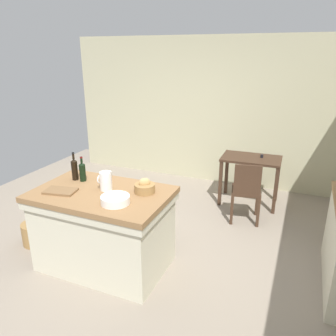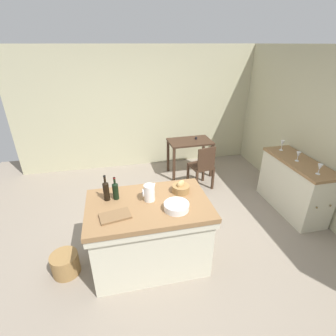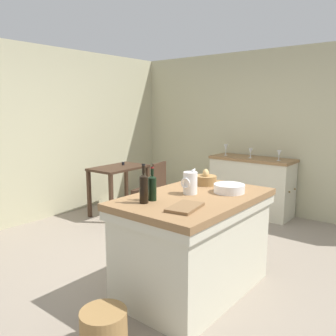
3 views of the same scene
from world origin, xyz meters
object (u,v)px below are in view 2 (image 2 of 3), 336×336
at_px(writing_desk, 190,146).
at_px(bread_basket, 181,188).
at_px(wine_glass_middle, 282,144).
at_px(wicker_hamper, 65,264).
at_px(cutting_board, 115,216).
at_px(pitcher, 149,193).
at_px(wine_glass_left, 298,155).
at_px(island_table, 150,231).
at_px(wine_bottle_amber, 106,190).
at_px(side_cabinet, 294,185).
at_px(wooden_chair, 202,166).
at_px(wine_glass_far_left, 320,167).
at_px(wash_bowl, 177,206).
at_px(wine_bottle_dark, 115,190).

bearing_deg(writing_desk, bread_basket, -110.19).
distance_m(bread_basket, wine_glass_middle, 2.29).
distance_m(writing_desk, wicker_hamper, 3.26).
distance_m(bread_basket, cutting_board, 0.90).
relative_size(bread_basket, wine_glass_middle, 1.22).
xyz_separation_m(pitcher, wine_glass_left, (2.48, 0.59, 0.00)).
height_order(island_table, wine_bottle_amber, wine_bottle_amber).
distance_m(side_cabinet, wine_bottle_amber, 3.12).
bearing_deg(cutting_board, wine_glass_middle, 23.85).
distance_m(wooden_chair, wine_glass_far_left, 1.96).
distance_m(wooden_chair, pitcher, 2.08).
distance_m(wine_glass_far_left, wicker_hamper, 3.68).
xyz_separation_m(side_cabinet, wine_bottle_amber, (-3.03, -0.46, 0.59)).
xyz_separation_m(wash_bowl, bread_basket, (0.14, 0.35, 0.02)).
relative_size(wine_glass_far_left, wine_glass_left, 1.01).
relative_size(wine_glass_left, wine_glass_middle, 0.86).
height_order(island_table, wash_bowl, wash_bowl).
bearing_deg(island_table, wine_glass_far_left, 4.51).
xyz_separation_m(side_cabinet, wine_glass_left, (-0.05, 0.01, 0.56)).
bearing_deg(wash_bowl, side_cabinet, 20.29).
xyz_separation_m(island_table, wine_bottle_amber, (-0.47, 0.18, 0.55)).
height_order(wine_bottle_dark, wine_glass_left, wine_bottle_dark).
xyz_separation_m(wine_bottle_amber, wine_glass_left, (2.97, 0.47, -0.03)).
bearing_deg(wine_bottle_dark, island_table, -26.54).
height_order(pitcher, bread_basket, pitcher).
bearing_deg(pitcher, wicker_hamper, -178.27).
bearing_deg(side_cabinet, pitcher, -167.10).
bearing_deg(island_table, side_cabinet, 14.15).
bearing_deg(bread_basket, wine_glass_middle, 24.43).
xyz_separation_m(bread_basket, cutting_board, (-0.83, -0.34, -0.04)).
bearing_deg(side_cabinet, wine_bottle_dark, -171.02).
bearing_deg(wicker_hamper, wine_bottle_amber, 14.12).
bearing_deg(cutting_board, wash_bowl, -0.87).
xyz_separation_m(side_cabinet, wooden_chair, (-1.27, 0.99, 0.03)).
height_order(wooden_chair, wicker_hamper, wooden_chair).
height_order(wine_bottle_amber, wine_glass_middle, wine_bottle_amber).
distance_m(writing_desk, cutting_board, 2.97).
bearing_deg(wicker_hamper, wine_glass_far_left, 2.66).
relative_size(cutting_board, wicker_hamper, 0.98).
distance_m(island_table, writing_desk, 2.61).
relative_size(writing_desk, pitcher, 3.73).
height_order(side_cabinet, wine_glass_far_left, wine_glass_far_left).
bearing_deg(wine_bottle_dark, wine_glass_far_left, 0.29).
xyz_separation_m(wine_bottle_amber, wine_glass_far_left, (2.97, 0.02, -0.03)).
bearing_deg(wooden_chair, wicker_hamper, -145.68).
relative_size(cutting_board, wine_glass_left, 2.14).
bearing_deg(wooden_chair, wash_bowl, -118.34).
bearing_deg(wine_glass_far_left, side_cabinet, 83.06).
height_order(pitcher, cutting_board, pitcher).
bearing_deg(wine_bottle_amber, wine_glass_far_left, 0.31).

